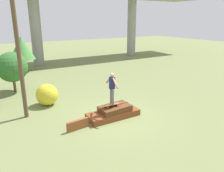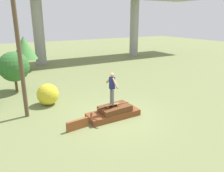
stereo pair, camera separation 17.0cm
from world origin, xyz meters
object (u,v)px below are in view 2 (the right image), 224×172
(skater, at_px, (112,87))
(bush_yellow_flowering, at_px, (48,94))
(skateboard, at_px, (112,105))
(tree_behind_left, at_px, (24,48))
(tree_mid_back, at_px, (14,67))
(utility_pole, at_px, (16,26))

(skater, relative_size, bush_yellow_flowering, 1.28)
(skateboard, xyz_separation_m, tree_behind_left, (-1.85, 12.75, 1.45))
(skater, relative_size, tree_mid_back, 0.58)
(skater, distance_m, bush_yellow_flowering, 4.21)
(skater, bearing_deg, utility_pole, 146.78)
(skater, relative_size, tree_behind_left, 0.49)
(utility_pole, height_order, tree_behind_left, utility_pole)
(skater, bearing_deg, skateboard, 180.00)
(skateboard, bearing_deg, utility_pole, 146.78)
(skateboard, xyz_separation_m, skater, (0.00, 0.00, 0.92))
(skater, xyz_separation_m, tree_mid_back, (-3.48, 6.89, 0.06))
(skateboard, bearing_deg, skater, 0.00)
(tree_mid_back, bearing_deg, tree_behind_left, 74.53)
(tree_behind_left, bearing_deg, utility_pole, -99.51)
(skater, xyz_separation_m, tree_behind_left, (-1.85, 12.75, 0.53))
(utility_pole, bearing_deg, tree_mid_back, 88.50)
(tree_mid_back, bearing_deg, skater, -63.22)
(skater, height_order, tree_mid_back, tree_mid_back)
(tree_mid_back, height_order, bush_yellow_flowering, tree_mid_back)
(tree_mid_back, relative_size, bush_yellow_flowering, 2.19)
(utility_pole, xyz_separation_m, tree_mid_back, (0.12, 4.53, -2.71))
(tree_behind_left, bearing_deg, bush_yellow_flowering, -92.40)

